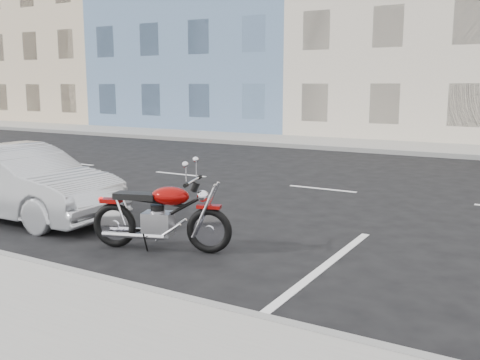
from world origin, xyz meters
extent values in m
plane|color=black|center=(0.00, 0.00, 0.00)|extent=(120.00, 120.00, 0.00)
cube|color=gray|center=(-5.00, 8.70, 0.07)|extent=(80.00, 3.40, 0.15)
cube|color=gray|center=(-5.00, 7.00, 0.08)|extent=(80.00, 0.12, 0.16)
cube|color=#CAB391|center=(-26.00, 16.30, 6.00)|extent=(12.00, 12.00, 12.00)
cube|color=slate|center=(-14.00, 16.30, 6.50)|extent=(12.00, 12.00, 13.00)
cube|color=beige|center=(-2.00, 16.30, 5.75)|extent=(12.00, 12.00, 11.50)
torus|color=black|center=(-0.91, -5.00, 0.31)|extent=(0.65, 0.31, 0.65)
torus|color=black|center=(-2.26, -5.45, 0.31)|extent=(0.65, 0.31, 0.65)
cube|color=#780504|center=(-0.91, -5.00, 0.65)|extent=(0.36, 0.23, 0.05)
cube|color=#780504|center=(-2.29, -5.47, 0.67)|extent=(0.33, 0.24, 0.06)
cube|color=gray|center=(-1.63, -5.24, 0.37)|extent=(0.48, 0.41, 0.33)
ellipsoid|color=#780504|center=(-1.44, -5.18, 0.78)|extent=(0.62, 0.49, 0.26)
cube|color=black|center=(-1.93, -5.34, 0.76)|extent=(0.65, 0.43, 0.09)
cylinder|color=silver|center=(-1.13, -5.07, 1.01)|extent=(0.25, 0.66, 0.04)
sphere|color=silver|center=(-1.00, -5.03, 0.80)|extent=(0.17, 0.17, 0.17)
cylinder|color=silver|center=(-1.89, -5.47, 0.21)|extent=(0.90, 0.37, 0.08)
cylinder|color=silver|center=(-1.98, -5.21, 0.21)|extent=(0.90, 0.37, 0.08)
cylinder|color=silver|center=(-0.96, -5.02, 0.61)|extent=(0.37, 0.16, 0.78)
cylinder|color=black|center=(-1.42, -5.17, 0.54)|extent=(0.76, 0.30, 0.48)
imported|color=#AAADB2|center=(-5.59, -5.24, 0.65)|extent=(3.96, 1.47, 1.29)
camera|label=1|loc=(2.40, -11.24, 2.32)|focal=40.00mm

